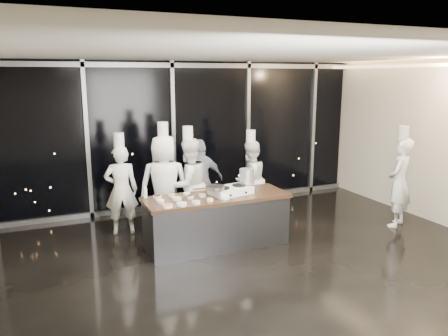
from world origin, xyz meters
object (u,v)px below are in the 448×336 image
(guest, at_px, (201,181))
(chef_side, at_px, (399,182))
(demo_counter, at_px, (217,221))
(chef_center, at_px, (189,184))
(stove, at_px, (231,190))
(chef_far_left, at_px, (121,189))
(stock_pot, at_px, (247,176))
(frying_pan, at_px, (215,188))
(chef_left, at_px, (164,184))
(chef_right, at_px, (250,179))

(guest, distance_m, chef_side, 3.86)
(demo_counter, distance_m, chef_center, 1.08)
(demo_counter, xyz_separation_m, stove, (0.27, 0.02, 0.51))
(chef_center, bearing_deg, chef_far_left, -29.33)
(stock_pot, height_order, chef_far_left, chef_far_left)
(frying_pan, xyz_separation_m, chef_center, (-0.11, 1.04, -0.18))
(frying_pan, bearing_deg, chef_side, -15.85)
(frying_pan, relative_size, chef_side, 0.29)
(guest, bearing_deg, chef_side, 145.54)
(demo_counter, relative_size, stove, 3.26)
(stock_pot, xyz_separation_m, guest, (-0.40, 1.26, -0.33))
(stove, distance_m, chef_left, 1.32)
(stove, height_order, chef_side, chef_side)
(chef_side, bearing_deg, demo_counter, -37.69)
(chef_side, bearing_deg, stove, -38.46)
(chef_left, bearing_deg, chef_right, -159.03)
(demo_counter, height_order, chef_center, chef_center)
(chef_far_left, bearing_deg, demo_counter, 146.67)
(demo_counter, height_order, stove, stove)
(frying_pan, bearing_deg, stock_pot, 1.83)
(stove, xyz_separation_m, chef_left, (-0.91, 0.97, -0.03))
(stock_pot, xyz_separation_m, chef_side, (3.04, -0.48, -0.28))
(stock_pot, relative_size, chef_far_left, 0.14)
(chef_far_left, xyz_separation_m, chef_center, (1.20, -0.31, 0.04))
(chef_far_left, bearing_deg, stock_pot, 158.42)
(guest, bearing_deg, chef_right, 166.02)
(chef_far_left, height_order, chef_center, chef_center)
(stock_pot, bearing_deg, stove, -168.91)
(frying_pan, relative_size, chef_left, 0.27)
(chef_far_left, relative_size, chef_left, 0.91)
(demo_counter, distance_m, chef_left, 1.27)
(guest, bearing_deg, stove, 85.45)
(stove, relative_size, stock_pot, 2.94)
(chef_far_left, xyz_separation_m, guest, (1.57, 0.06, -0.01))
(frying_pan, xyz_separation_m, guest, (0.26, 1.41, -0.23))
(chef_center, relative_size, chef_side, 1.01)
(demo_counter, relative_size, chef_left, 1.18)
(demo_counter, bearing_deg, stove, 3.36)
(guest, relative_size, chef_side, 0.85)
(frying_pan, height_order, guest, guest)
(frying_pan, bearing_deg, guest, 68.74)
(frying_pan, distance_m, chef_far_left, 1.89)
(demo_counter, height_order, chef_far_left, chef_far_left)
(stove, xyz_separation_m, frying_pan, (-0.33, -0.08, 0.10))
(chef_far_left, xyz_separation_m, chef_left, (0.74, -0.30, 0.09))
(chef_left, distance_m, chef_right, 1.90)
(demo_counter, xyz_separation_m, chef_center, (-0.17, 0.98, 0.43))
(chef_center, bearing_deg, frying_pan, 80.83)
(frying_pan, xyz_separation_m, stock_pot, (0.66, 0.15, 0.10))
(chef_center, bearing_deg, chef_right, 174.95)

